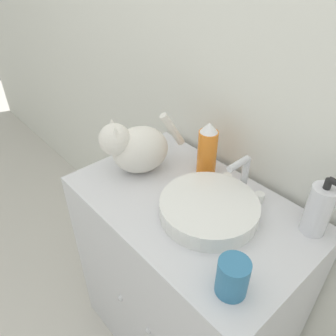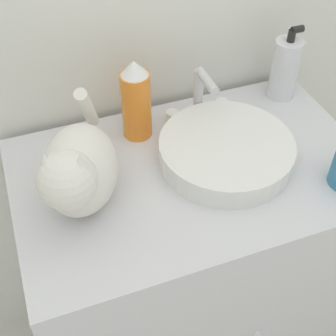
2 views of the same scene
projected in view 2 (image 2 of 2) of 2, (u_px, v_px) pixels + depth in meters
The scene contains 6 objects.
vanity_cabinet at pixel (188, 270), 1.37m from camera, with size 0.82×0.53×0.84m.
sink_basin at pixel (226, 151), 1.08m from camera, with size 0.31×0.31×0.06m.
faucet at pixel (200, 98), 1.16m from camera, with size 0.17×0.11×0.15m.
cat at pixel (78, 171), 0.93m from camera, with size 0.22×0.32×0.22m.
soap_bottle at pixel (285, 68), 1.23m from camera, with size 0.07×0.07×0.20m.
spray_bottle at pixel (136, 100), 1.10m from camera, with size 0.07×0.07×0.21m.
Camera 2 is at (-0.32, -0.44, 1.60)m, focal length 50.00 mm.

